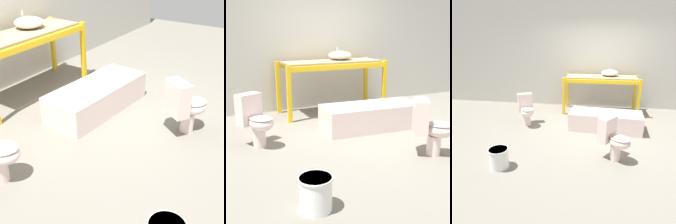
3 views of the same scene
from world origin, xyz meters
TOP-DOWN VIEW (x-y plane):
  - ground_plane at (0.00, 0.00)m, footprint 12.00×12.00m
  - shelving_rack at (0.04, 1.38)m, footprint 2.01×0.78m
  - sink_basin at (0.26, 1.47)m, footprint 0.46×0.46m
  - bathtub_main at (0.17, 0.13)m, footprint 1.64×0.77m
  - toilet_near at (0.27, -1.16)m, footprint 0.62×0.56m

SIDE VIEW (x-z plane):
  - ground_plane at x=0.00m, z-range 0.00..0.00m
  - bathtub_main at x=0.17m, z-range 0.03..0.43m
  - toilet_near at x=0.27m, z-range 0.03..0.76m
  - shelving_rack at x=0.04m, z-range 0.35..1.35m
  - sink_basin at x=0.26m, z-range 0.96..1.22m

